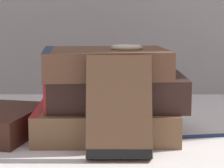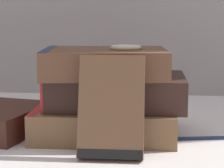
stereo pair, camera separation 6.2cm
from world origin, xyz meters
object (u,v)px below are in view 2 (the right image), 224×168
object	(u,v)px
book_flat_bottom	(102,121)
fountain_pen	(223,136)
book_flat_middle	(112,91)
reading_glasses	(94,114)
book_flat_top	(101,63)
book_leaning_front	(110,111)
pocket_watch	(126,47)

from	to	relation	value
book_flat_bottom	fountain_pen	world-z (taller)	book_flat_bottom
book_flat_middle	fountain_pen	distance (m)	0.18
book_flat_middle	fountain_pen	xyz separation A→B (m)	(0.17, -0.01, -0.06)
book_flat_bottom	fountain_pen	size ratio (longest dim) A/B	1.49
book_flat_middle	reading_glasses	bearing A→B (deg)	108.51
book_flat_bottom	reading_glasses	bearing A→B (deg)	101.42
book_flat_top	book_leaning_front	world-z (taller)	same
pocket_watch	reading_glasses	xyz separation A→B (m)	(-0.07, 0.15, -0.13)
book_flat_middle	book_flat_top	size ratio (longest dim) A/B	1.04
pocket_watch	reading_glasses	distance (m)	0.21
book_flat_top	book_leaning_front	xyz separation A→B (m)	(0.02, -0.10, -0.05)
book_flat_bottom	fountain_pen	distance (m)	0.18
book_flat_bottom	fountain_pen	xyz separation A→B (m)	(0.18, -0.00, -0.02)
book_flat_top	pocket_watch	world-z (taller)	pocket_watch
book_flat_middle	book_flat_top	bearing A→B (deg)	-143.38
book_flat_bottom	book_flat_top	world-z (taller)	book_flat_top
book_leaning_front	fountain_pen	distance (m)	0.20
fountain_pen	book_flat_top	bearing A→B (deg)	169.68
book_flat_bottom	pocket_watch	xyz separation A→B (m)	(0.04, -0.01, 0.11)
book_flat_bottom	book_flat_top	distance (m)	0.09
book_flat_bottom	book_flat_middle	xyz separation A→B (m)	(0.01, 0.01, 0.05)
book_flat_middle	pocket_watch	bearing A→B (deg)	-35.52
book_leaning_front	reading_glasses	bearing A→B (deg)	102.12
book_leaning_front	reading_glasses	distance (m)	0.26
fountain_pen	book_flat_middle	bearing A→B (deg)	165.83
book_flat_top	reading_glasses	xyz separation A→B (m)	(-0.03, 0.15, -0.11)
pocket_watch	book_flat_bottom	bearing A→B (deg)	171.31
book_leaning_front	reading_glasses	xyz separation A→B (m)	(-0.05, 0.25, -0.06)
book_flat_bottom	book_flat_middle	distance (m)	0.05
book_flat_middle	pocket_watch	world-z (taller)	pocket_watch
book_leaning_front	fountain_pen	size ratio (longest dim) A/B	0.93
book_flat_middle	reading_glasses	xyz separation A→B (m)	(-0.05, 0.14, -0.07)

